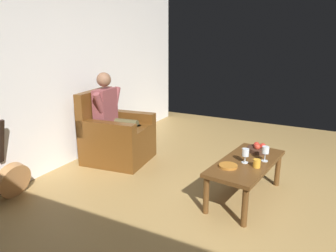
{
  "coord_description": "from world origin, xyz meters",
  "views": [
    {
      "loc": [
        2.88,
        0.34,
        1.73
      ],
      "look_at": [
        -0.38,
        -1.36,
        0.68
      ],
      "focal_mm": 33.67,
      "sensor_mm": 36.0,
      "label": 1
    }
  ],
  "objects_px": {
    "armchair": "(116,137)",
    "wine_glass_far": "(245,153)",
    "person_seated": "(113,114)",
    "guitar": "(12,177)",
    "fruit_bowl": "(258,149)",
    "candle_jar": "(257,163)",
    "decorative_dish": "(228,166)",
    "coffee_table": "(246,167)",
    "wine_glass_near": "(265,151)"
  },
  "relations": [
    {
      "from": "fruit_bowl",
      "to": "candle_jar",
      "type": "bearing_deg",
      "value": 10.05
    },
    {
      "from": "person_seated",
      "to": "guitar",
      "type": "xyz_separation_m",
      "value": [
        1.42,
        -0.34,
        -0.45
      ]
    },
    {
      "from": "person_seated",
      "to": "wine_glass_near",
      "type": "bearing_deg",
      "value": 78.42
    },
    {
      "from": "fruit_bowl",
      "to": "wine_glass_near",
      "type": "bearing_deg",
      "value": 25.33
    },
    {
      "from": "person_seated",
      "to": "wine_glass_far",
      "type": "bearing_deg",
      "value": 73.85
    },
    {
      "from": "coffee_table",
      "to": "decorative_dish",
      "type": "height_order",
      "value": "decorative_dish"
    },
    {
      "from": "coffee_table",
      "to": "fruit_bowl",
      "type": "distance_m",
      "value": 0.37
    },
    {
      "from": "coffee_table",
      "to": "wine_glass_far",
      "type": "height_order",
      "value": "wine_glass_far"
    },
    {
      "from": "wine_glass_far",
      "to": "decorative_dish",
      "type": "distance_m",
      "value": 0.25
    },
    {
      "from": "fruit_bowl",
      "to": "candle_jar",
      "type": "relative_size",
      "value": 3.0
    },
    {
      "from": "wine_glass_far",
      "to": "fruit_bowl",
      "type": "bearing_deg",
      "value": 172.3
    },
    {
      "from": "candle_jar",
      "to": "person_seated",
      "type": "bearing_deg",
      "value": -100.13
    },
    {
      "from": "fruit_bowl",
      "to": "candle_jar",
      "type": "xyz_separation_m",
      "value": [
        0.47,
        0.08,
        0.01
      ]
    },
    {
      "from": "fruit_bowl",
      "to": "wine_glass_far",
      "type": "bearing_deg",
      "value": -7.7
    },
    {
      "from": "person_seated",
      "to": "fruit_bowl",
      "type": "relative_size",
      "value": 4.97
    },
    {
      "from": "armchair",
      "to": "wine_glass_near",
      "type": "bearing_deg",
      "value": 78.3
    },
    {
      "from": "person_seated",
      "to": "candle_jar",
      "type": "distance_m",
      "value": 2.13
    },
    {
      "from": "wine_glass_far",
      "to": "fruit_bowl",
      "type": "relative_size",
      "value": 0.62
    },
    {
      "from": "decorative_dish",
      "to": "wine_glass_far",
      "type": "bearing_deg",
      "value": 147.77
    },
    {
      "from": "decorative_dish",
      "to": "guitar",
      "type": "bearing_deg",
      "value": -67.05
    },
    {
      "from": "coffee_table",
      "to": "fruit_bowl",
      "type": "relative_size",
      "value": 4.72
    },
    {
      "from": "person_seated",
      "to": "coffee_table",
      "type": "height_order",
      "value": "person_seated"
    },
    {
      "from": "wine_glass_far",
      "to": "candle_jar",
      "type": "distance_m",
      "value": 0.16
    },
    {
      "from": "candle_jar",
      "to": "wine_glass_far",
      "type": "bearing_deg",
      "value": -114.76
    },
    {
      "from": "armchair",
      "to": "wine_glass_near",
      "type": "height_order",
      "value": "armchair"
    },
    {
      "from": "coffee_table",
      "to": "wine_glass_far",
      "type": "bearing_deg",
      "value": -7.35
    },
    {
      "from": "armchair",
      "to": "candle_jar",
      "type": "xyz_separation_m",
      "value": [
        0.38,
        2.07,
        0.14
      ]
    },
    {
      "from": "wine_glass_far",
      "to": "decorative_dish",
      "type": "bearing_deg",
      "value": -32.23
    },
    {
      "from": "armchair",
      "to": "candle_jar",
      "type": "distance_m",
      "value": 2.11
    },
    {
      "from": "guitar",
      "to": "candle_jar",
      "type": "relative_size",
      "value": 12.05
    },
    {
      "from": "coffee_table",
      "to": "fruit_bowl",
      "type": "height_order",
      "value": "fruit_bowl"
    },
    {
      "from": "decorative_dish",
      "to": "armchair",
      "type": "bearing_deg",
      "value": -105.69
    },
    {
      "from": "armchair",
      "to": "fruit_bowl",
      "type": "distance_m",
      "value": 1.99
    },
    {
      "from": "wine_glass_near",
      "to": "armchair",
      "type": "bearing_deg",
      "value": -94.58
    },
    {
      "from": "guitar",
      "to": "wine_glass_far",
      "type": "xyz_separation_m",
      "value": [
        -1.11,
        2.29,
        0.31
      ]
    },
    {
      "from": "fruit_bowl",
      "to": "decorative_dish",
      "type": "distance_m",
      "value": 0.63
    },
    {
      "from": "fruit_bowl",
      "to": "decorative_dish",
      "type": "relative_size",
      "value": 1.32
    },
    {
      "from": "wine_glass_near",
      "to": "guitar",
      "type": "bearing_deg",
      "value": -63.02
    },
    {
      "from": "armchair",
      "to": "wine_glass_far",
      "type": "height_order",
      "value": "armchair"
    },
    {
      "from": "person_seated",
      "to": "coffee_table",
      "type": "distance_m",
      "value": 2.0
    },
    {
      "from": "decorative_dish",
      "to": "person_seated",
      "type": "bearing_deg",
      "value": -105.41
    },
    {
      "from": "guitar",
      "to": "decorative_dish",
      "type": "relative_size",
      "value": 5.29
    },
    {
      "from": "armchair",
      "to": "wine_glass_far",
      "type": "relative_size",
      "value": 6.34
    },
    {
      "from": "wine_glass_far",
      "to": "fruit_bowl",
      "type": "xyz_separation_m",
      "value": [
        -0.4,
        0.05,
        -0.07
      ]
    },
    {
      "from": "person_seated",
      "to": "wine_glass_far",
      "type": "height_order",
      "value": "person_seated"
    },
    {
      "from": "guitar",
      "to": "wine_glass_far",
      "type": "relative_size",
      "value": 6.44
    },
    {
      "from": "guitar",
      "to": "wine_glass_far",
      "type": "bearing_deg",
      "value": 115.9
    },
    {
      "from": "coffee_table",
      "to": "guitar",
      "type": "height_order",
      "value": "guitar"
    },
    {
      "from": "person_seated",
      "to": "fruit_bowl",
      "type": "xyz_separation_m",
      "value": [
        -0.1,
        2.01,
        -0.2
      ]
    },
    {
      "from": "person_seated",
      "to": "wine_glass_near",
      "type": "distance_m",
      "value": 2.14
    }
  ]
}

